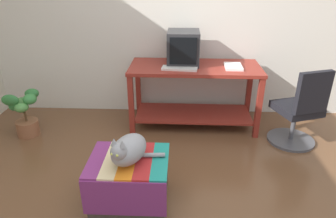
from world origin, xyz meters
name	(u,v)px	position (x,y,z in m)	size (l,w,h in m)	color
ground_plane	(167,216)	(0.00, 0.00, 0.00)	(14.00, 14.00, 0.00)	brown
back_wall	(174,13)	(0.00, 2.05, 1.30)	(8.00, 0.10, 2.60)	silver
desk	(194,85)	(0.26, 1.60, 0.53)	(1.54, 0.67, 0.77)	maroon
tv_monitor	(183,48)	(0.12, 1.68, 0.96)	(0.37, 0.41, 0.39)	#28282B
keyboard	(180,68)	(0.08, 1.45, 0.78)	(0.40, 0.15, 0.02)	beige
book	(233,66)	(0.69, 1.55, 0.78)	(0.19, 0.28, 0.03)	white
ottoman_with_blanket	(130,180)	(-0.32, 0.18, 0.21)	(0.64, 0.54, 0.41)	#4C4238
cat	(128,150)	(-0.31, 0.14, 0.52)	(0.46, 0.43, 0.28)	gray
potted_plant	(25,113)	(-1.71, 1.25, 0.28)	(0.35, 0.36, 0.55)	brown
office_chair	(299,113)	(1.38, 1.17, 0.39)	(0.53, 0.54, 0.89)	#4C4C51
pen	(235,65)	(0.73, 1.63, 0.77)	(0.01, 0.01, 0.14)	#B7B7BC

